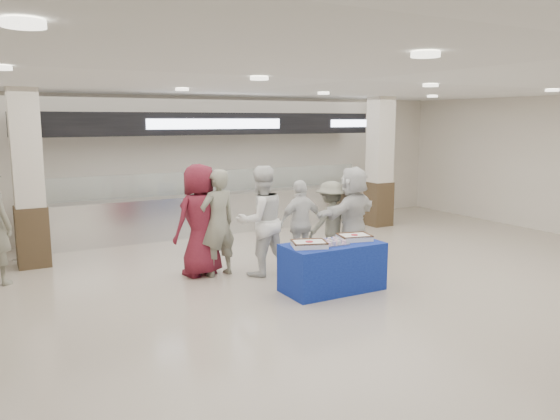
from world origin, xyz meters
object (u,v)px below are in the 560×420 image
sheet_cake_left (309,244)px  civilian_maroon (200,220)px  civilian_white (353,215)px  display_table (332,267)px  sheet_cake_right (354,237)px  cupcake_tray (332,242)px  soldier_b (331,221)px  chef_tall (261,221)px  chef_short (301,223)px  soldier_a (218,223)px

sheet_cake_left → civilian_maroon: 2.11m
civilian_white → sheet_cake_left: bearing=15.7°
display_table → sheet_cake_left: size_ratio=2.55×
sheet_cake_left → sheet_cake_right: 0.89m
cupcake_tray → civilian_white: civilian_white is taller
sheet_cake_left → soldier_b: size_ratio=0.40×
sheet_cake_left → cupcake_tray: bearing=-1.9°
chef_tall → display_table: bearing=109.4°
chef_short → chef_tall: bearing=7.6°
sheet_cake_left → soldier_a: soldier_a is taller
sheet_cake_left → chef_short: bearing=62.8°
chef_tall → cupcake_tray: bearing=107.4°
sheet_cake_left → civilian_maroon: civilian_maroon is taller
sheet_cake_right → civilian_maroon: (-1.93, 1.76, 0.16)m
soldier_a → civilian_white: 2.56m
cupcake_tray → soldier_a: (-1.18, 1.68, 0.13)m
cupcake_tray → chef_tall: (-0.52, 1.37, 0.15)m
chef_tall → civilian_white: bearing=173.5°
sheet_cake_right → chef_tall: chef_tall is taller
cupcake_tray → display_table: bearing=36.5°
cupcake_tray → chef_short: chef_short is taller
civilian_maroon → soldier_b: (2.50, -0.27, -0.20)m
civilian_maroon → civilian_white: bearing=153.0°
sheet_cake_left → cupcake_tray: size_ratio=1.30×
sheet_cake_left → chef_tall: chef_tall is taller
soldier_a → civilian_white: bearing=159.7°
sheet_cake_right → soldier_a: (-1.67, 1.60, 0.11)m
civilian_white → sheet_cake_right: bearing=34.4°
sheet_cake_right → civilian_white: bearing=54.4°
cupcake_tray → civilian_white: size_ratio=0.26×
civilian_maroon → soldier_a: 0.31m
civilian_white → soldier_b: bearing=-66.2°
sheet_cake_right → cupcake_tray: sheet_cake_right is taller
display_table → cupcake_tray: 0.42m
sheet_cake_left → sheet_cake_right: sheet_cake_left is taller
soldier_a → chef_tall: chef_tall is taller
soldier_b → cupcake_tray: bearing=46.7°
civilian_maroon → chef_tall: bearing=137.7°
chef_short → soldier_b: bearing=-179.8°
soldier_b → sheet_cake_right: bearing=59.9°
chef_tall → civilian_white: 1.87m
cupcake_tray → sheet_cake_right: bearing=9.1°
sheet_cake_left → sheet_cake_right: size_ratio=1.08×
civilian_maroon → sheet_cake_left: bearing=104.3°
soldier_a → cupcake_tray: bearing=114.0°
display_table → cupcake_tray: cupcake_tray is taller
sheet_cake_left → civilian_maroon: bearing=119.7°
cupcake_tray → civilian_white: 1.85m
civilian_maroon → soldier_b: civilian_maroon is taller
display_table → soldier_a: size_ratio=0.85×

